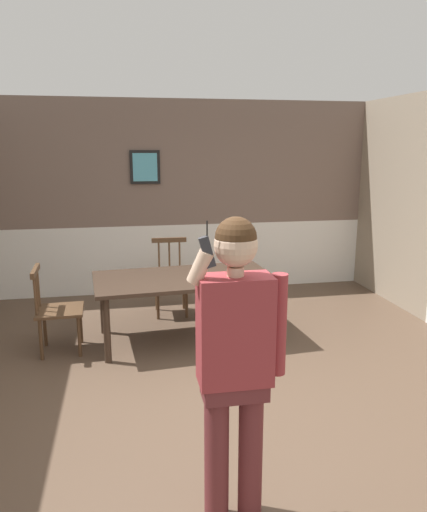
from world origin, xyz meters
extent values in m
plane|color=brown|center=(0.00, 0.00, 0.00)|extent=(7.51, 7.51, 0.00)
cube|color=#756056|center=(0.00, 3.42, 1.88)|extent=(5.83, 0.12, 1.77)
cube|color=white|center=(0.00, 3.43, 0.50)|extent=(5.83, 0.14, 0.99)
cube|color=white|center=(0.00, 3.40, 0.99)|extent=(5.83, 0.05, 0.06)
cube|color=black|center=(-0.43, 3.34, 1.83)|extent=(0.42, 0.03, 0.47)
cube|color=#57B0CB|center=(-0.43, 3.32, 1.83)|extent=(0.34, 0.01, 0.39)
cube|color=#38281E|center=(-0.13, 1.48, 0.70)|extent=(2.02, 1.17, 0.04)
cylinder|color=#38281E|center=(-0.97, 1.00, 0.34)|extent=(0.07, 0.07, 0.68)
cylinder|color=#38281E|center=(0.78, 1.13, 0.34)|extent=(0.07, 0.07, 0.68)
cylinder|color=#38281E|center=(-1.03, 1.82, 0.34)|extent=(0.07, 0.07, 0.68)
cylinder|color=#38281E|center=(0.71, 1.95, 0.34)|extent=(0.07, 0.07, 0.68)
cube|color=#513823|center=(-1.45, 1.37, 0.45)|extent=(0.48, 0.48, 0.03)
cube|color=#513823|center=(-1.66, 1.37, 0.88)|extent=(0.06, 0.47, 0.06)
cylinder|color=#513823|center=(-1.67, 1.51, 0.69)|extent=(0.02, 0.02, 0.45)
cylinder|color=#513823|center=(-1.66, 1.37, 0.69)|extent=(0.02, 0.02, 0.45)
cylinder|color=#513823|center=(-1.66, 1.23, 0.69)|extent=(0.02, 0.02, 0.45)
cylinder|color=#513823|center=(-1.27, 1.57, 0.22)|extent=(0.04, 0.04, 0.43)
cylinder|color=#513823|center=(-1.25, 1.19, 0.22)|extent=(0.04, 0.04, 0.43)
cylinder|color=#513823|center=(-1.64, 1.55, 0.22)|extent=(0.04, 0.04, 0.43)
cylinder|color=#513823|center=(-1.63, 1.18, 0.22)|extent=(0.04, 0.04, 0.43)
cube|color=#513823|center=(-0.19, 2.33, 0.44)|extent=(0.46, 0.46, 0.03)
cube|color=#513823|center=(-0.19, 2.54, 0.93)|extent=(0.45, 0.05, 0.06)
cylinder|color=#513823|center=(-0.05, 2.53, 0.71)|extent=(0.02, 0.02, 0.50)
cylinder|color=#513823|center=(-0.19, 2.54, 0.71)|extent=(0.02, 0.02, 0.50)
cylinder|color=#513823|center=(-0.32, 2.54, 0.71)|extent=(0.02, 0.02, 0.50)
cylinder|color=#513823|center=(-0.02, 2.15, 0.21)|extent=(0.04, 0.04, 0.43)
cylinder|color=#513823|center=(-0.38, 2.16, 0.21)|extent=(0.04, 0.04, 0.43)
cylinder|color=#513823|center=(-0.01, 2.51, 0.21)|extent=(0.04, 0.04, 0.43)
cylinder|color=#513823|center=(-0.37, 2.52, 0.21)|extent=(0.04, 0.04, 0.43)
cylinder|color=brown|center=(-0.10, -1.26, 0.42)|extent=(0.14, 0.14, 0.85)
cylinder|color=brown|center=(-0.30, -1.26, 0.42)|extent=(0.14, 0.14, 0.85)
cube|color=brown|center=(-0.20, -1.26, 0.82)|extent=(0.36, 0.20, 0.12)
cube|color=#993338|center=(-0.20, -1.26, 1.15)|extent=(0.40, 0.22, 0.60)
cylinder|color=#993338|center=(0.04, -1.26, 1.17)|extent=(0.09, 0.09, 0.57)
cylinder|color=beige|center=(-0.39, -1.27, 1.51)|extent=(0.17, 0.13, 0.20)
cylinder|color=beige|center=(-0.20, -1.26, 1.48)|extent=(0.09, 0.09, 0.05)
sphere|color=beige|center=(-0.20, -1.26, 1.62)|extent=(0.23, 0.23, 0.23)
sphere|color=#472D19|center=(-0.20, -1.26, 1.66)|extent=(0.22, 0.22, 0.22)
cube|color=#2D2D33|center=(-0.36, -1.29, 1.59)|extent=(0.09, 0.04, 0.17)
cylinder|color=black|center=(-0.36, -1.29, 1.71)|extent=(0.01, 0.01, 0.08)
camera|label=1|loc=(-0.78, -3.66, 2.12)|focal=34.27mm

